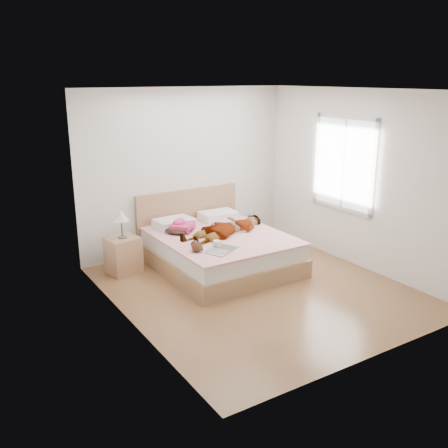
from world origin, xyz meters
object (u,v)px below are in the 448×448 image
Objects in this scene: magazine at (222,250)px; plush_toy at (196,246)px; towel at (182,226)px; coffee_mug at (217,244)px; bed at (217,248)px; woman at (226,226)px; phone at (184,219)px; nightstand at (123,252)px.

plush_toy is at bearing 153.00° from magazine.
towel reaches higher than coffee_mug.
coffee_mug is at bearing 90.01° from magazine.
bed is 0.80m from magazine.
woman is 11.02× the size of coffee_mug.
coffee_mug is 0.59× the size of plush_toy.
phone reaches higher than towel.
woman reaches higher than towel.
plush_toy is (-0.30, 0.15, 0.06)m from magazine.
towel is at bearing -142.90° from woman.
nightstand is at bearing 132.63° from coffee_mug.
coffee_mug is at bearing -103.21° from phone.
nightstand is (-0.95, 1.04, -0.25)m from coffee_mug.
woman is 0.67m from towel.
coffee_mug is (-0.48, -0.51, -0.05)m from woman.
plush_toy is at bearing -72.44° from woman.
bed is at bearing -120.48° from woman.
nightstand is at bearing 157.94° from phone.
phone reaches higher than magazine.
towel is at bearing 92.97° from coffee_mug.
nightstand is (-1.30, 0.48, 0.03)m from bed.
magazine is at bearing -50.77° from nightstand.
bed is 4.42× the size of towel.
nightstand is (-0.65, 1.01, -0.27)m from plush_toy.
magazine is 0.14m from coffee_mug.
nightstand is at bearing 173.30° from towel.
magazine is at bearing -51.13° from woman.
phone reaches higher than plush_toy.
bed is 14.96× the size of coffee_mug.
phone is 0.18× the size of magazine.
woman is 1.55m from nightstand.
bed is at bearing -59.15° from phone.
nightstand is (-0.95, 1.17, -0.21)m from magazine.
bed is at bearing -20.46° from nightstand.
woman is 0.37m from bed.
phone is at bearing -143.23° from woman.
nightstand is (-0.90, 0.11, -0.28)m from towel.
bed reaches higher than woman.
coffee_mug is (0.02, -0.91, -0.14)m from phone.
bed is (0.37, -0.36, -0.42)m from phone.
magazine is at bearing -103.38° from phone.
bed is 2.23× the size of nightstand.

